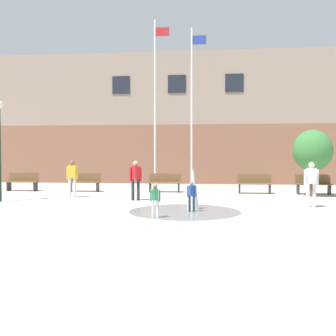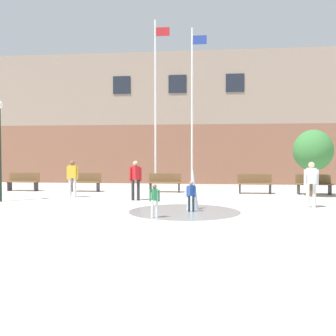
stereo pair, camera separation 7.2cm
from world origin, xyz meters
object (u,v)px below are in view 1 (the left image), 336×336
Objects in this scene: street_tree_near_building at (313,151)px; child_in_fountain at (155,198)px; park_bench_under_left_flagpole at (165,182)px; park_bench_near_trashcan at (254,183)px; park_bench_far_left at (23,181)px; adult_in_red at (311,181)px; teen_by_trashcan at (72,176)px; flagpole_right at (192,104)px; park_bench_far_right at (313,184)px; child_running at (192,194)px; adult_watching at (136,177)px; park_bench_left_of_flagpoles at (84,182)px; flagpole_left at (155,100)px.

child_in_fountain is at bearing -133.21° from street_tree_near_building.
park_bench_near_trashcan is at bearing -3.10° from park_bench_under_left_flagpole.
adult_in_red is (12.93, -4.75, 0.45)m from park_bench_far_left.
flagpole_right reaches higher than teen_by_trashcan.
child_in_fountain is at bearing -85.34° from park_bench_under_left_flagpole.
park_bench_far_right is at bearing 73.49° from street_tree_near_building.
adult_in_red is (4.10, 1.46, 0.35)m from child_running.
adult_watching reaches higher than park_bench_far_left.
street_tree_near_building is at bearing -10.65° from park_bench_under_left_flagpole.
park_bench_far_left is at bearing 175.51° from street_tree_near_building.
adult_watching is 0.54× the size of street_tree_near_building.
park_bench_far_right is 1.86m from street_tree_near_building.
flagpole_right reaches higher than street_tree_near_building.
adult_in_red is (1.43, -4.68, 0.45)m from park_bench_near_trashcan.
child_running is at bearing 179.70° from adult_watching.
child_in_fountain is at bearing 9.12° from child_running.
adult_in_red is at bearing -40.62° from park_bench_under_left_flagpole.
flagpole_right is (-0.36, 7.96, 3.87)m from child_running.
teen_by_trashcan is 9.64m from adult_in_red.
park_bench_far_right is at bearing -174.77° from child_running.
adult_watching is 6.64m from adult_in_red.
park_bench_far_left is 11.49m from park_bench_near_trashcan.
teen_by_trashcan is 0.19× the size of flagpole_right.
flagpole_right is (1.27, 1.58, 3.97)m from park_bench_under_left_flagpole.
child_in_fountain is (0.63, -7.70, 0.10)m from park_bench_under_left_flagpole.
adult_watching is at bearing -27.56° from park_bench_far_left.
adult_watching is (-0.76, -3.52, 0.45)m from park_bench_under_left_flagpole.
park_bench_left_of_flagpoles is at bearing 0.28° from park_bench_far_left.
child_in_fountain is at bearing -130.43° from park_bench_far_right.
park_bench_under_left_flagpole is 4.46m from flagpole_right.
park_bench_left_of_flagpoles and park_bench_under_left_flagpole have the same top height.
teen_by_trashcan is 6.49m from flagpole_left.
park_bench_under_left_flagpole is 6.58m from child_running.
flagpole_left is at bearing 166.58° from park_bench_far_right.
park_bench_under_left_flagpole is (3.99, 0.15, 0.00)m from park_bench_left_of_flagpoles.
teen_by_trashcan is 10.51m from street_tree_near_building.
adult_in_red is 0.54× the size of street_tree_near_building.
park_bench_under_left_flagpole is at bearing 178.02° from park_bench_far_right.
street_tree_near_building reaches higher than adult_in_red.
park_bench_far_right is 1.01× the size of adult_watching.
adult_in_red is at bearing -104.98° from park_bench_far_right.
street_tree_near_building is (5.05, 5.12, 1.43)m from child_running.
flagpole_right is at bearing 0.00° from flagpole_left.
street_tree_near_building reaches higher than park_bench_far_right.
adult_in_red is at bearing -72.99° from park_bench_near_trashcan.
park_bench_under_left_flagpole and park_bench_near_trashcan have the same top height.
park_bench_left_of_flagpoles is 1.62× the size of child_running.
park_bench_far_right is at bearing -0.30° from park_bench_far_left.
flagpole_left is 1.06× the size of flagpole_right.
park_bench_far_right is at bearing -107.29° from adult_watching.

